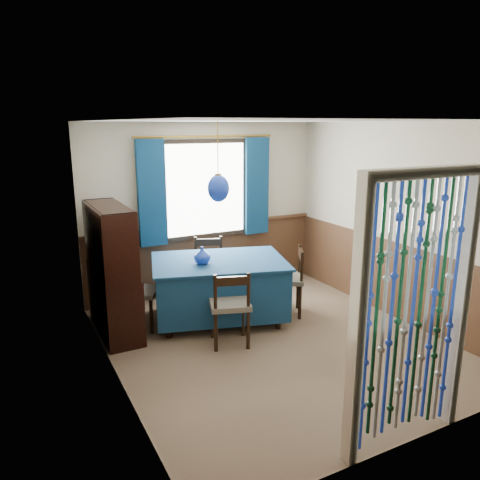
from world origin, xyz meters
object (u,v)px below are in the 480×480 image
chair_near (230,305)px  bowl_shelf (119,248)px  sideboard (113,288)px  dining_table (219,286)px  chair_right (289,279)px  chair_left (138,292)px  chair_far (209,268)px  vase_table (202,256)px  vase_sideboard (112,258)px  pendant_lamp (218,188)px

chair_near → bowl_shelf: bowl_shelf is taller
sideboard → dining_table: bearing=-11.6°
chair_near → chair_right: chair_right is taller
chair_near → chair_right: (1.09, 0.46, 0.00)m
chair_near → chair_left: (-0.79, 0.94, -0.01)m
chair_far → vase_table: (-0.41, -0.74, 0.42)m
sideboard → bowl_shelf: bearing=-71.8°
chair_right → bowl_shelf: size_ratio=4.63×
vase_sideboard → vase_table: bearing=-28.6°
sideboard → bowl_shelf: (0.06, -0.18, 0.54)m
bowl_shelf → vase_sideboard: bearing=90.0°
chair_left → sideboard: sideboard is taller
chair_far → dining_table: bearing=97.3°
chair_near → vase_table: bearing=113.1°
dining_table → chair_far: chair_far is taller
dining_table → chair_left: 1.01m
dining_table → chair_right: (0.90, -0.24, 0.02)m
pendant_lamp → vase_table: 0.85m
vase_table → vase_sideboard: bearing=151.4°
chair_far → vase_sideboard: bearing=29.3°
dining_table → bowl_shelf: (-1.22, 0.08, 0.63)m
pendant_lamp → chair_near: bearing=-105.3°
chair_near → sideboard: sideboard is taller
chair_far → vase_sideboard: vase_sideboard is taller
dining_table → chair_near: chair_near is taller
chair_far → chair_left: (-1.15, -0.46, -0.01)m
chair_far → pendant_lamp: pendant_lamp is taller
chair_left → sideboard: bearing=-63.9°
pendant_lamp → dining_table: bearing=108.4°
chair_far → vase_table: 0.95m
chair_near → chair_far: bearing=93.9°
chair_near → sideboard: 1.46m
bowl_shelf → chair_left: bearing=33.6°
vase_sideboard → bowl_shelf: bearing=-90.0°
chair_far → chair_right: bearing=148.7°
sideboard → vase_table: size_ratio=7.99×
chair_far → sideboard: size_ratio=0.58×
chair_left → vase_table: 0.90m
chair_left → vase_table: bearing=99.9°
pendant_lamp → vase_sideboard: (-1.22, 0.49, -0.85)m
chair_left → chair_right: bearing=106.6°
chair_far → pendant_lamp: size_ratio=0.94×
sideboard → vase_table: 1.14m
chair_left → pendant_lamp: size_ratio=0.91×
chair_left → chair_near: bearing=71.1°
chair_near → sideboard: (-1.09, 0.96, 0.07)m
chair_near → chair_far: size_ratio=1.00×
bowl_shelf → chair_far: bearing=23.9°
chair_right → pendant_lamp: 1.54m
dining_table → bowl_shelf: bearing=-167.5°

